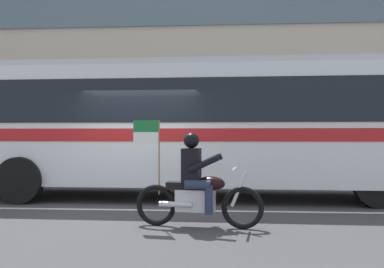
{
  "coord_description": "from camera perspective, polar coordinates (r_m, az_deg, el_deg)",
  "views": [
    {
      "loc": [
        1.81,
        -9.17,
        1.52
      ],
      "look_at": [
        1.21,
        -0.78,
        1.55
      ],
      "focal_mm": 39.95,
      "sensor_mm": 36.0,
      "label": 1
    }
  ],
  "objects": [
    {
      "name": "fire_hydrant",
      "position": [
        14.37,
        -22.39,
        -4.16
      ],
      "size": [
        0.22,
        0.3,
        0.75
      ],
      "color": "red",
      "rests_on": "sidewalk_curb"
    },
    {
      "name": "lane_center_stripe",
      "position": [
        8.89,
        -7.83,
        -9.99
      ],
      "size": [
        26.6,
        0.14,
        0.01
      ],
      "primitive_type": "cube",
      "color": "silver",
      "rests_on": "ground_plane"
    },
    {
      "name": "motorcycle_with_rider",
      "position": [
        7.11,
        0.67,
        -7.08
      ],
      "size": [
        2.19,
        0.66,
        1.78
      ],
      "color": "black",
      "rests_on": "ground_plane"
    },
    {
      "name": "transit_bus",
      "position": [
        10.38,
        1.94,
        1.84
      ],
      "size": [
        13.33,
        2.88,
        3.22
      ],
      "color": "silver",
      "rests_on": "ground_plane"
    },
    {
      "name": "ground_plane",
      "position": [
        9.47,
        -7.07,
        -9.41
      ],
      "size": [
        60.0,
        60.0,
        0.0
      ],
      "primitive_type": "plane",
      "color": "#3D3D3F"
    },
    {
      "name": "sidewalk_curb",
      "position": [
        14.46,
        -3.12,
        -5.91
      ],
      "size": [
        28.0,
        3.8,
        0.15
      ],
      "primitive_type": "cube",
      "color": "#B7B2A8",
      "rests_on": "ground_plane"
    },
    {
      "name": "office_building_facade",
      "position": [
        16.93,
        -2.13,
        10.21
      ],
      "size": [
        28.0,
        0.89,
        9.13
      ],
      "color": "#B2A893",
      "rests_on": "ground_plane"
    }
  ]
}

